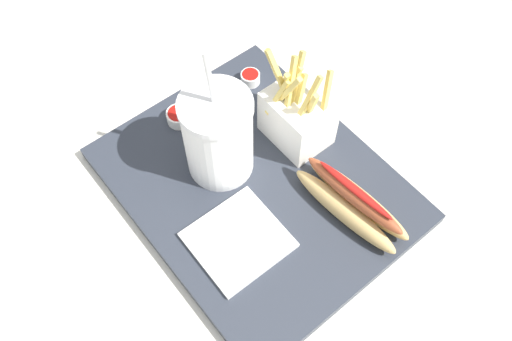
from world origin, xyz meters
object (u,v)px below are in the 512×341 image
object	(u,v)px
ketchup_cup_1	(250,77)
fries_basket	(297,117)
ketchup_cup_2	(179,116)
soda_cup	(218,136)
hot_dog_1	(351,202)
napkin_stack	(238,240)

from	to	relation	value
ketchup_cup_1	fries_basket	bearing A→B (deg)	173.97
fries_basket	ketchup_cup_2	size ratio (longest dim) A/B	4.11
soda_cup	fries_basket	xyz separation A→B (m)	(-0.03, -0.12, -0.03)
ketchup_cup_2	ketchup_cup_1	bearing A→B (deg)	-93.48
soda_cup	ketchup_cup_1	world-z (taller)	soda_cup
fries_basket	hot_dog_1	bearing A→B (deg)	169.59
hot_dog_1	ketchup_cup_2	distance (m)	0.29
fries_basket	napkin_stack	world-z (taller)	fries_basket
soda_cup	napkin_stack	xyz separation A→B (m)	(-0.11, 0.06, -0.07)
hot_dog_1	soda_cup	bearing A→B (deg)	28.12
fries_basket	hot_dog_1	size ratio (longest dim) A/B	0.87
soda_cup	hot_dog_1	bearing A→B (deg)	-151.88
soda_cup	hot_dog_1	xyz separation A→B (m)	(-0.17, -0.09, -0.05)
soda_cup	ketchup_cup_1	xyz separation A→B (m)	(0.10, -0.13, -0.06)
fries_basket	ketchup_cup_2	bearing A→B (deg)	42.21
fries_basket	hot_dog_1	xyz separation A→B (m)	(-0.14, 0.03, -0.02)
hot_dog_1	ketchup_cup_2	xyz separation A→B (m)	(0.28, 0.10, -0.01)
soda_cup	hot_dog_1	size ratio (longest dim) A/B	1.26
soda_cup	fries_basket	size ratio (longest dim) A/B	1.44
fries_basket	ketchup_cup_2	distance (m)	0.18
ketchup_cup_1	napkin_stack	xyz separation A→B (m)	(-0.21, 0.19, -0.01)
fries_basket	hot_dog_1	distance (m)	0.15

